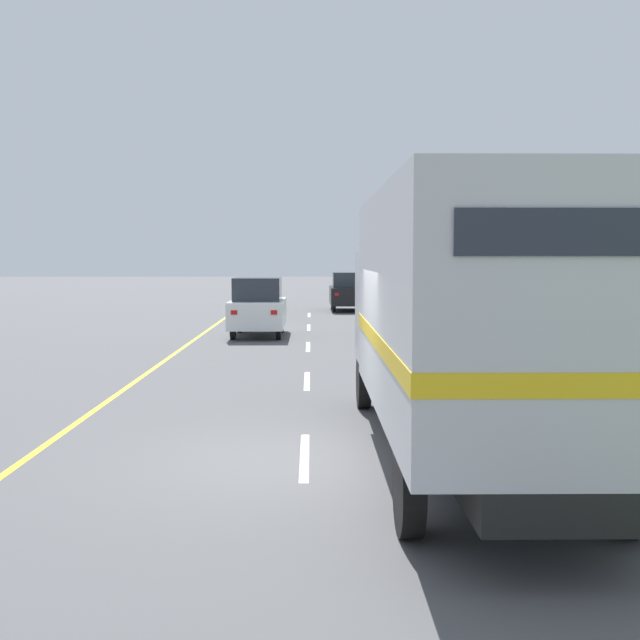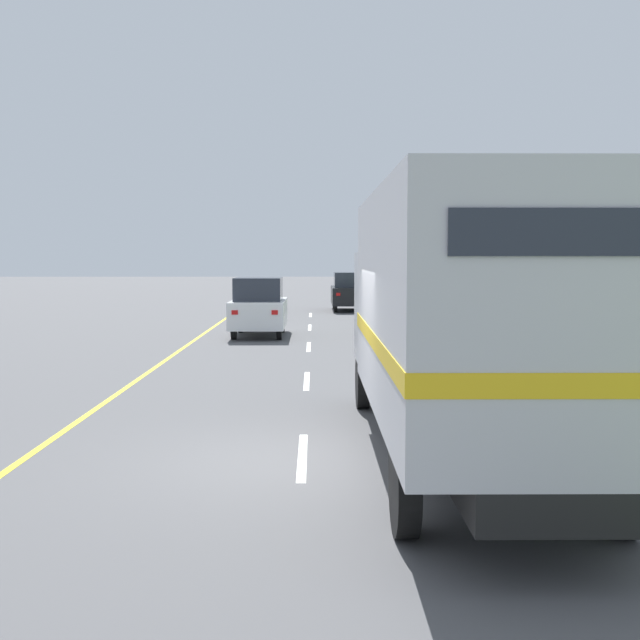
{
  "view_description": "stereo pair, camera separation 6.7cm",
  "coord_description": "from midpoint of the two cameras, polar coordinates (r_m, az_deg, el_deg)",
  "views": [
    {
      "loc": [
        0.09,
        -10.38,
        2.67
      ],
      "look_at": [
        0.3,
        8.39,
        1.2
      ],
      "focal_mm": 45.0,
      "sensor_mm": 36.0,
      "label": 1
    },
    {
      "loc": [
        0.15,
        -10.38,
        2.67
      ],
      "look_at": [
        0.3,
        8.39,
        1.2
      ],
      "focal_mm": 45.0,
      "sensor_mm": 36.0,
      "label": 2
    }
  ],
  "objects": [
    {
      "name": "horse_trailer_truck",
      "position": [
        10.33,
        10.2,
        0.37
      ],
      "size": [
        2.44,
        8.8,
        3.44
      ],
      "color": "black",
      "rests_on": "ground"
    },
    {
      "name": "roadside_tree_mid",
      "position": [
        30.88,
        16.28,
        5.31
      ],
      "size": [
        3.73,
        3.73,
        5.09
      ],
      "color": "brown",
      "rests_on": "ground"
    },
    {
      "name": "centre_dash_near",
      "position": [
        10.94,
        -1.28,
        -9.65
      ],
      "size": [
        0.12,
        2.6,
        0.01
      ],
      "primitive_type": "cube",
      "color": "white",
      "rests_on": "ground"
    },
    {
      "name": "lead_car_white",
      "position": [
        27.23,
        -4.5,
        0.94
      ],
      "size": [
        1.8,
        3.95,
        1.99
      ],
      "color": "black",
      "rests_on": "ground"
    },
    {
      "name": "edge_line_yellow",
      "position": [
        25.57,
        -9.24,
        -1.57
      ],
      "size": [
        0.12,
        60.28,
        0.01
      ],
      "primitive_type": "cube",
      "color": "yellow",
      "rests_on": "ground"
    },
    {
      "name": "centre_dash_mid_a",
      "position": [
        17.41,
        -1.04,
        -4.34
      ],
      "size": [
        0.12,
        2.6,
        0.01
      ],
      "primitive_type": "cube",
      "color": "white",
      "rests_on": "ground"
    },
    {
      "name": "highway_sign",
      "position": [
        17.54,
        19.83,
        1.35
      ],
      "size": [
        2.18,
        0.09,
        2.91
      ],
      "color": "#9E9EA3",
      "rests_on": "ground"
    },
    {
      "name": "lead_car_black_ahead",
      "position": [
        40.11,
        1.96,
        2.05
      ],
      "size": [
        1.8,
        4.11,
        1.92
      ],
      "color": "black",
      "rests_on": "ground"
    },
    {
      "name": "centre_dash_mid_b",
      "position": [
        23.95,
        -0.93,
        -1.91
      ],
      "size": [
        0.12,
        2.6,
        0.01
      ],
      "primitive_type": "cube",
      "color": "white",
      "rests_on": "ground"
    },
    {
      "name": "roadside_tree_far",
      "position": [
        40.01,
        11.69,
        5.23
      ],
      "size": [
        3.63,
        3.63,
        5.08
      ],
      "color": "brown",
      "rests_on": "ground"
    },
    {
      "name": "centre_dash_farthest",
      "position": [
        37.1,
        -0.83,
        0.36
      ],
      "size": [
        0.12,
        2.6,
        0.01
      ],
      "primitive_type": "cube",
      "color": "white",
      "rests_on": "ground"
    },
    {
      "name": "ground_plane",
      "position": [
        10.72,
        -1.29,
        -9.96
      ],
      "size": [
        200.0,
        200.0,
        0.0
      ],
      "primitive_type": "plane",
      "color": "#515154"
    },
    {
      "name": "centre_dash_far",
      "position": [
        30.52,
        -0.87,
        -0.53
      ],
      "size": [
        0.12,
        2.6,
        0.01
      ],
      "primitive_type": "cube",
      "color": "white",
      "rests_on": "ground"
    }
  ]
}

